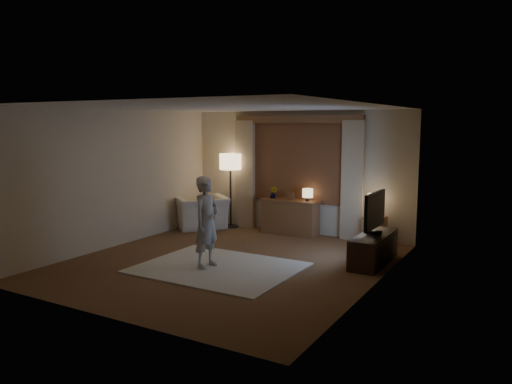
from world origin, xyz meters
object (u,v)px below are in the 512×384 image
Objects in this scene: tv_stand at (374,249)px; person at (207,222)px; sideboard at (290,218)px; armchair at (201,212)px; side_table at (374,231)px.

tv_stand is 2.83m from person.
armchair reaches higher than sideboard.
person is (-0.07, -2.92, 0.41)m from sideboard.
sideboard is 0.81× the size of person.
tv_stand is 0.94× the size of person.
side_table is (1.83, -0.05, -0.07)m from sideboard.
tv_stand is (4.21, -0.89, -0.11)m from armchair.
sideboard reaches higher than tv_stand.
armchair is 3.17m from person.
person is at bearing -123.54° from side_table.
side_table is (3.84, 0.39, -0.08)m from armchair.
side_table is at bearing -1.56° from sideboard.
sideboard is at bearing 148.99° from tv_stand.
side_table is 0.38× the size of person.
armchair is at bearing 168.07° from tv_stand.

